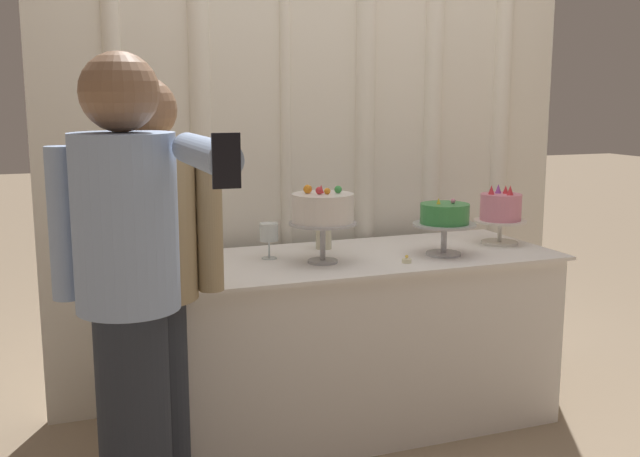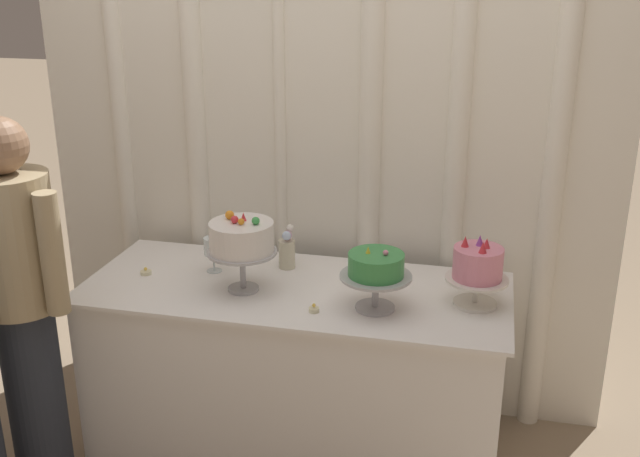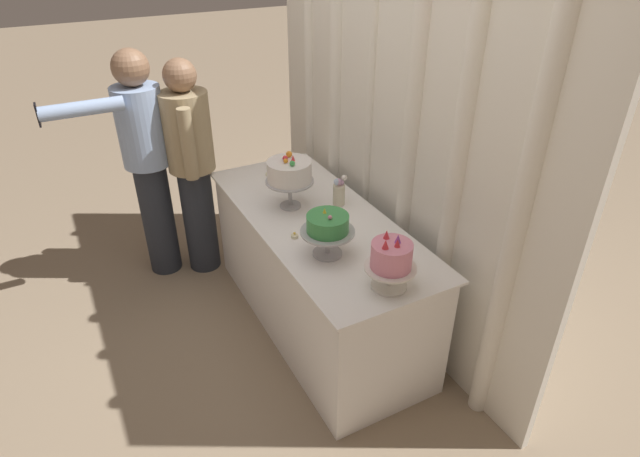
{
  "view_description": "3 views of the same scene",
  "coord_description": "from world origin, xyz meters",
  "px_view_note": "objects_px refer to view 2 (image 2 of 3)",
  "views": [
    {
      "loc": [
        -1.27,
        -2.78,
        1.44
      ],
      "look_at": [
        -0.18,
        0.09,
        0.89
      ],
      "focal_mm": 42.16,
      "sensor_mm": 36.0,
      "label": 1
    },
    {
      "loc": [
        0.73,
        -2.54,
        1.99
      ],
      "look_at": [
        0.12,
        0.03,
        1.04
      ],
      "focal_mm": 41.69,
      "sensor_mm": 36.0,
      "label": 2
    },
    {
      "loc": [
        2.26,
        -1.07,
        2.23
      ],
      "look_at": [
        0.18,
        0.02,
        0.81
      ],
      "focal_mm": 29.33,
      "sensor_mm": 36.0,
      "label": 3
    }
  ],
  "objects_px": {
    "wine_glass": "(213,247)",
    "tealight_far_left": "(146,272)",
    "cake_display_center": "(376,269)",
    "flower_vase": "(287,249)",
    "tealight_near_left": "(314,309)",
    "cake_table": "(296,369)",
    "guest_man_dark_suit": "(21,295)",
    "cake_display_leftmost": "(242,239)",
    "cake_display_rightmost": "(478,267)"
  },
  "relations": [
    {
      "from": "tealight_near_left",
      "to": "cake_display_center",
      "type": "bearing_deg",
      "value": 19.9
    },
    {
      "from": "flower_vase",
      "to": "cake_table",
      "type": "bearing_deg",
      "value": -65.73
    },
    {
      "from": "cake_display_leftmost",
      "to": "cake_display_rightmost",
      "type": "bearing_deg",
      "value": 4.81
    },
    {
      "from": "tealight_near_left",
      "to": "guest_man_dark_suit",
      "type": "height_order",
      "value": "guest_man_dark_suit"
    },
    {
      "from": "tealight_near_left",
      "to": "guest_man_dark_suit",
      "type": "distance_m",
      "value": 1.09
    },
    {
      "from": "cake_table",
      "to": "cake_display_center",
      "type": "height_order",
      "value": "cake_display_center"
    },
    {
      "from": "cake_display_leftmost",
      "to": "tealight_near_left",
      "type": "xyz_separation_m",
      "value": [
        0.32,
        -0.13,
        -0.21
      ]
    },
    {
      "from": "flower_vase",
      "to": "tealight_near_left",
      "type": "bearing_deg",
      "value": -61.37
    },
    {
      "from": "cake_display_center",
      "to": "guest_man_dark_suit",
      "type": "xyz_separation_m",
      "value": [
        -1.28,
        -0.32,
        -0.1
      ]
    },
    {
      "from": "cake_display_center",
      "to": "guest_man_dark_suit",
      "type": "bearing_deg",
      "value": -165.97
    },
    {
      "from": "wine_glass",
      "to": "cake_table",
      "type": "bearing_deg",
      "value": -11.78
    },
    {
      "from": "flower_vase",
      "to": "guest_man_dark_suit",
      "type": "relative_size",
      "value": 0.12
    },
    {
      "from": "cake_display_center",
      "to": "cake_display_rightmost",
      "type": "distance_m",
      "value": 0.39
    },
    {
      "from": "cake_display_rightmost",
      "to": "tealight_near_left",
      "type": "xyz_separation_m",
      "value": [
        -0.58,
        -0.2,
        -0.15
      ]
    },
    {
      "from": "cake_display_center",
      "to": "cake_display_rightmost",
      "type": "relative_size",
      "value": 0.98
    },
    {
      "from": "flower_vase",
      "to": "guest_man_dark_suit",
      "type": "distance_m",
      "value": 1.06
    },
    {
      "from": "cake_display_center",
      "to": "cake_display_leftmost",
      "type": "bearing_deg",
      "value": 174.99
    },
    {
      "from": "tealight_far_left",
      "to": "tealight_near_left",
      "type": "bearing_deg",
      "value": -13.38
    },
    {
      "from": "tealight_near_left",
      "to": "tealight_far_left",
      "type": "bearing_deg",
      "value": 166.62
    },
    {
      "from": "cake_display_rightmost",
      "to": "tealight_far_left",
      "type": "xyz_separation_m",
      "value": [
        -1.35,
        -0.02,
        -0.15
      ]
    },
    {
      "from": "cake_display_leftmost",
      "to": "tealight_near_left",
      "type": "height_order",
      "value": "cake_display_leftmost"
    },
    {
      "from": "cake_display_leftmost",
      "to": "wine_glass",
      "type": "xyz_separation_m",
      "value": [
        -0.18,
        0.15,
        -0.11
      ]
    },
    {
      "from": "tealight_far_left",
      "to": "cake_table",
      "type": "bearing_deg",
      "value": 1.61
    },
    {
      "from": "cake_display_center",
      "to": "wine_glass",
      "type": "bearing_deg",
      "value": 164.45
    },
    {
      "from": "wine_glass",
      "to": "flower_vase",
      "type": "height_order",
      "value": "flower_vase"
    },
    {
      "from": "wine_glass",
      "to": "tealight_near_left",
      "type": "xyz_separation_m",
      "value": [
        0.5,
        -0.28,
        -0.1
      ]
    },
    {
      "from": "tealight_far_left",
      "to": "flower_vase",
      "type": "bearing_deg",
      "value": 20.36
    },
    {
      "from": "cake_table",
      "to": "tealight_far_left",
      "type": "height_order",
      "value": "tealight_far_left"
    },
    {
      "from": "wine_glass",
      "to": "tealight_far_left",
      "type": "height_order",
      "value": "wine_glass"
    },
    {
      "from": "cake_table",
      "to": "flower_vase",
      "type": "height_order",
      "value": "flower_vase"
    },
    {
      "from": "flower_vase",
      "to": "guest_man_dark_suit",
      "type": "height_order",
      "value": "guest_man_dark_suit"
    },
    {
      "from": "cake_display_rightmost",
      "to": "tealight_near_left",
      "type": "relative_size",
      "value": 7.04
    },
    {
      "from": "flower_vase",
      "to": "wine_glass",
      "type": "bearing_deg",
      "value": -159.08
    },
    {
      "from": "cake_table",
      "to": "wine_glass",
      "type": "height_order",
      "value": "wine_glass"
    },
    {
      "from": "cake_display_rightmost",
      "to": "tealight_far_left",
      "type": "relative_size",
      "value": 5.82
    },
    {
      "from": "cake_display_leftmost",
      "to": "cake_table",
      "type": "bearing_deg",
      "value": 21.32
    },
    {
      "from": "cake_table",
      "to": "flower_vase",
      "type": "relative_size",
      "value": 9.22
    },
    {
      "from": "tealight_near_left",
      "to": "guest_man_dark_suit",
      "type": "xyz_separation_m",
      "value": [
        -1.07,
        -0.24,
        0.05
      ]
    },
    {
      "from": "cake_display_center",
      "to": "wine_glass",
      "type": "relative_size",
      "value": 1.8
    },
    {
      "from": "cake_display_rightmost",
      "to": "flower_vase",
      "type": "bearing_deg",
      "value": 166.72
    },
    {
      "from": "cake_display_center",
      "to": "wine_glass",
      "type": "xyz_separation_m",
      "value": [
        -0.72,
        0.2,
        -0.05
      ]
    },
    {
      "from": "cake_table",
      "to": "cake_display_rightmost",
      "type": "relative_size",
      "value": 6.21
    },
    {
      "from": "cake_table",
      "to": "cake_display_leftmost",
      "type": "height_order",
      "value": "cake_display_leftmost"
    },
    {
      "from": "cake_display_rightmost",
      "to": "flower_vase",
      "type": "xyz_separation_m",
      "value": [
        -0.8,
        0.19,
        -0.07
      ]
    },
    {
      "from": "cake_table",
      "to": "flower_vase",
      "type": "distance_m",
      "value": 0.51
    },
    {
      "from": "wine_glass",
      "to": "tealight_near_left",
      "type": "bearing_deg",
      "value": -29.08
    },
    {
      "from": "tealight_far_left",
      "to": "tealight_near_left",
      "type": "relative_size",
      "value": 1.21
    },
    {
      "from": "cake_display_center",
      "to": "flower_vase",
      "type": "bearing_deg",
      "value": 144.16
    },
    {
      "from": "cake_table",
      "to": "guest_man_dark_suit",
      "type": "distance_m",
      "value": 1.13
    },
    {
      "from": "wine_glass",
      "to": "cake_display_leftmost",
      "type": "bearing_deg",
      "value": -40.09
    }
  ]
}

